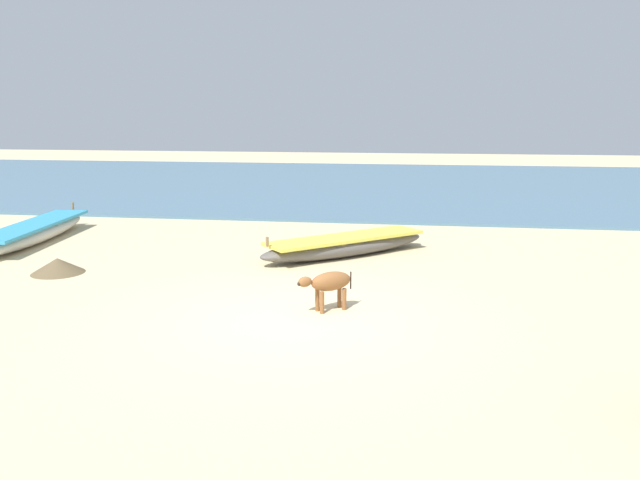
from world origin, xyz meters
The scene contains 6 objects.
ground centered at (0.00, 0.00, 0.00)m, with size 80.00×80.00×0.00m, color beige.
sea_water centered at (0.00, 18.75, 0.04)m, with size 60.00×20.00×0.08m, color slate.
fishing_boat_0 centered at (0.30, 4.61, 0.24)m, with size 3.81×3.56×0.64m.
fishing_boat_2 centered at (-7.45, 4.99, 0.25)m, with size 1.44×5.04×0.66m.
calf_far_brown centered at (0.47, 0.58, 0.46)m, with size 0.88×0.74×0.64m.
debris_pile_0 centered at (-5.21, 2.21, 0.15)m, with size 1.05×1.05×0.30m, color brown.
Camera 1 is at (1.80, -9.28, 3.18)m, focal length 35.99 mm.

